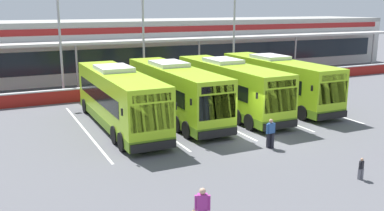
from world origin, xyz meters
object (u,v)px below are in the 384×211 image
at_px(lamp_post_west, 59,21).
at_px(coach_bus_centre, 229,88).
at_px(lamp_post_east, 234,19).
at_px(coach_bus_leftmost, 119,99).
at_px(pedestrian_near_bin, 271,132).
at_px(lamp_post_centre, 143,20).
at_px(coach_bus_left_centre, 175,92).
at_px(pedestrian_child, 361,168).
at_px(coach_bus_right_centre, 276,82).
at_px(pedestrian_with_handbag, 202,209).

bearing_deg(lamp_post_west, coach_bus_centre, -46.86).
height_order(coach_bus_centre, lamp_post_west, lamp_post_west).
relative_size(coach_bus_centre, lamp_post_west, 1.10).
bearing_deg(lamp_post_east, coach_bus_leftmost, -144.38).
height_order(coach_bus_centre, pedestrian_near_bin, coach_bus_centre).
relative_size(pedestrian_near_bin, lamp_post_centre, 0.15).
bearing_deg(coach_bus_left_centre, lamp_post_centre, 81.56).
xyz_separation_m(coach_bus_leftmost, pedestrian_child, (7.22, -12.84, -1.24)).
bearing_deg(pedestrian_child, coach_bus_right_centre, 68.02).
distance_m(coach_bus_leftmost, coach_bus_left_centre, 4.09).
bearing_deg(pedestrian_child, pedestrian_near_bin, 101.30).
xyz_separation_m(coach_bus_left_centre, pedestrian_near_bin, (2.11, -8.12, -0.91)).
distance_m(coach_bus_centre, coach_bus_right_centre, 4.49).
relative_size(coach_bus_centre, lamp_post_east, 1.10).
bearing_deg(coach_bus_right_centre, pedestrian_child, -111.98).
height_order(pedestrian_child, pedestrian_near_bin, pedestrian_near_bin).
height_order(coach_bus_right_centre, lamp_post_west, lamp_post_west).
relative_size(pedestrian_near_bin, lamp_post_west, 0.15).
bearing_deg(coach_bus_centre, pedestrian_child, -94.49).
xyz_separation_m(pedestrian_with_handbag, lamp_post_east, (15.91, 24.37, 5.43)).
distance_m(coach_bus_centre, pedestrian_child, 13.34).
height_order(pedestrian_near_bin, lamp_post_west, lamp_post_west).
relative_size(coach_bus_leftmost, coach_bus_right_centre, 1.00).
xyz_separation_m(lamp_post_west, lamp_post_centre, (7.31, 0.21, 0.00)).
distance_m(lamp_post_west, lamp_post_east, 16.40).
bearing_deg(coach_bus_left_centre, pedestrian_with_handbag, -110.00).
bearing_deg(pedestrian_child, coach_bus_leftmost, 119.34).
height_order(coach_bus_leftmost, lamp_post_east, lamp_post_east).
xyz_separation_m(pedestrian_with_handbag, lamp_post_west, (-0.49, 24.84, 5.43)).
relative_size(coach_bus_left_centre, pedestrian_near_bin, 7.50).
bearing_deg(coach_bus_right_centre, lamp_post_centre, 124.31).
relative_size(coach_bus_leftmost, pedestrian_with_handbag, 7.50).
xyz_separation_m(coach_bus_centre, pedestrian_near_bin, (-2.10, -7.96, -0.91)).
bearing_deg(lamp_post_west, pedestrian_with_handbag, -88.87).
distance_m(coach_bus_leftmost, coach_bus_right_centre, 12.76).
bearing_deg(lamp_post_west, coach_bus_right_centre, -35.26).
bearing_deg(coach_bus_leftmost, coach_bus_centre, 2.83).
distance_m(pedestrian_near_bin, lamp_post_centre, 19.55).
xyz_separation_m(pedestrian_near_bin, lamp_post_centre, (-0.53, 18.77, 5.42)).
distance_m(coach_bus_centre, pedestrian_near_bin, 8.28).
xyz_separation_m(lamp_post_centre, lamp_post_east, (9.09, -0.68, 0.00)).
bearing_deg(coach_bus_leftmost, lamp_post_east, 35.62).
bearing_deg(lamp_post_centre, pedestrian_near_bin, -88.39).
height_order(coach_bus_left_centre, lamp_post_east, lamp_post_east).
relative_size(coach_bus_right_centre, pedestrian_with_handbag, 7.50).
height_order(pedestrian_child, lamp_post_east, lamp_post_east).
relative_size(coach_bus_leftmost, coach_bus_centre, 1.00).
height_order(pedestrian_with_handbag, lamp_post_west, lamp_post_west).
distance_m(pedestrian_child, lamp_post_centre, 24.79).
bearing_deg(pedestrian_with_handbag, pedestrian_near_bin, 40.51).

